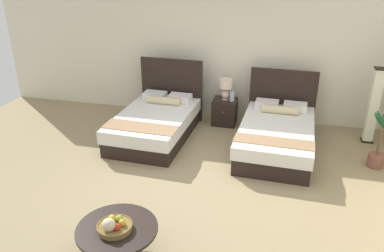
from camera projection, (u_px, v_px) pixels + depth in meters
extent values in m
cube|color=#96835F|center=(195.00, 186.00, 5.97)|extent=(10.29, 9.51, 0.02)
cube|color=beige|center=(228.00, 50.00, 8.00)|extent=(10.29, 0.12, 2.87)
cube|color=black|center=(155.00, 131.00, 7.46)|extent=(1.32, 2.09, 0.27)
cube|color=silver|center=(154.00, 119.00, 7.35)|extent=(1.36, 2.13, 0.24)
cube|color=black|center=(172.00, 89.00, 8.17)|extent=(1.32, 0.11, 1.30)
cube|color=silver|center=(155.00, 96.00, 8.01)|extent=(0.46, 0.32, 0.14)
cube|color=silver|center=(180.00, 98.00, 7.88)|extent=(0.46, 0.32, 0.14)
cylinder|color=beige|center=(163.00, 100.00, 7.73)|extent=(0.69, 0.18, 0.15)
cube|color=#9D7957|center=(140.00, 127.00, 6.72)|extent=(1.32, 0.47, 0.01)
cube|color=black|center=(275.00, 144.00, 6.96)|extent=(1.29, 2.17, 0.29)
cube|color=silver|center=(277.00, 131.00, 6.85)|extent=(1.33, 2.21, 0.22)
cube|color=black|center=(282.00, 99.00, 7.73)|extent=(1.30, 0.11, 1.21)
cube|color=silver|center=(267.00, 104.00, 7.55)|extent=(0.45, 0.32, 0.14)
cube|color=silver|center=(295.00, 107.00, 7.42)|extent=(0.45, 0.32, 0.14)
cylinder|color=beige|center=(280.00, 110.00, 7.27)|extent=(0.67, 0.17, 0.15)
cube|color=#9D7957|center=(274.00, 141.00, 6.20)|extent=(1.29, 0.40, 0.01)
cube|color=black|center=(225.00, 112.00, 8.04)|extent=(0.48, 0.45, 0.53)
sphere|color=tan|center=(223.00, 112.00, 7.79)|extent=(0.02, 0.02, 0.02)
cylinder|color=beige|center=(225.00, 99.00, 7.94)|extent=(0.14, 0.14, 0.02)
ellipsoid|color=beige|center=(225.00, 94.00, 7.90)|extent=(0.17, 0.17, 0.19)
cylinder|color=#99844C|center=(226.00, 89.00, 7.85)|extent=(0.02, 0.02, 0.04)
cylinder|color=beige|center=(226.00, 83.00, 7.81)|extent=(0.27, 0.27, 0.18)
cylinder|color=#B2B6CB|center=(232.00, 96.00, 7.82)|extent=(0.10, 0.10, 0.20)
torus|color=#B2B6CB|center=(232.00, 91.00, 7.78)|extent=(0.10, 0.10, 0.01)
cylinder|color=black|center=(118.00, 244.00, 4.49)|extent=(0.13, 0.13, 0.39)
cylinder|color=black|center=(117.00, 229.00, 4.40)|extent=(0.93, 0.93, 0.04)
cylinder|color=olive|center=(115.00, 227.00, 4.35)|extent=(0.38, 0.38, 0.06)
torus|color=olive|center=(115.00, 225.00, 4.34)|extent=(0.40, 0.40, 0.02)
sphere|color=#93A43D|center=(119.00, 218.00, 4.39)|extent=(0.08, 0.08, 0.08)
sphere|color=gold|center=(112.00, 218.00, 4.39)|extent=(0.08, 0.08, 0.08)
sphere|color=orange|center=(107.00, 222.00, 4.32)|extent=(0.09, 0.09, 0.09)
sphere|color=beige|center=(109.00, 225.00, 4.24)|extent=(0.15, 0.15, 0.15)
sphere|color=red|center=(117.00, 227.00, 4.25)|extent=(0.08, 0.08, 0.08)
sphere|color=gold|center=(122.00, 223.00, 4.32)|extent=(0.08, 0.08, 0.08)
cube|color=black|center=(366.00, 140.00, 7.38)|extent=(0.21, 0.21, 0.03)
cube|color=white|center=(374.00, 106.00, 7.09)|extent=(0.17, 0.17, 1.37)
cube|color=black|center=(381.00, 69.00, 6.81)|extent=(0.21, 0.21, 0.02)
cylinder|color=brown|center=(376.00, 160.00, 6.46)|extent=(0.26, 0.26, 0.23)
cylinder|color=brown|center=(380.00, 141.00, 6.32)|extent=(0.04, 0.04, 0.49)
ellipsoid|color=#235131|center=(380.00, 119.00, 6.29)|extent=(0.13, 0.28, 0.25)
ellipsoid|color=#235131|center=(379.00, 120.00, 6.18)|extent=(0.22, 0.08, 0.28)
ellipsoid|color=#235131|center=(383.00, 121.00, 6.08)|extent=(0.14, 0.25, 0.34)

